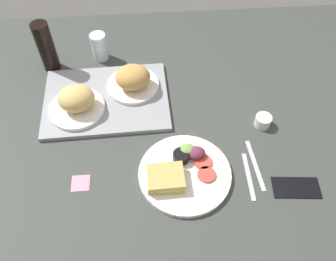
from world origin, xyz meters
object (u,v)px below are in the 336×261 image
Objects in this scene: bread_plate_far at (133,80)px; drinking_glass at (99,47)px; bread_plate_near at (76,102)px; sticky_note at (80,183)px; cell_phone at (296,187)px; plate_with_salad at (183,171)px; soda_bottle at (46,47)px; espresso_cup at (263,121)px; serving_tray at (106,99)px; fork at (249,176)px; knife at (255,165)px.

drinking_glass is (-13.03, 19.71, -0.15)cm from bread_plate_far.
bread_plate_near is 21.74cm from bread_plate_far.
sticky_note is (-4.22, -57.97, -5.56)cm from drinking_glass.
cell_phone is (48.86, -44.91, -5.37)cm from bread_plate_far.
drinking_glass is at bearing 115.79° from plate_with_salad.
soda_bottle reaches higher than drinking_glass.
soda_bottle reaches higher than espresso_cup.
plate_with_salad is (24.81, -33.09, 0.88)cm from serving_tray.
drinking_glass is at bearing 123.47° from bread_plate_far.
fork is at bearing -6.66° from plate_with_salad.
fork is at bearing -1.75° from sticky_note.
bread_plate_near is 3.52× the size of espresso_cup.
cell_phone is (80.94, -60.22, -9.81)cm from soda_bottle.
fork is at bearing -39.33° from soda_bottle.
cell_phone is (10.61, -9.04, 0.15)cm from knife.
sticky_note is (-52.51, 1.61, -0.19)cm from fork.
soda_bottle is (-21.87, 19.67, 9.41)cm from serving_tray.
drinking_glass is (-27.63, 57.17, 3.94)cm from plate_with_salad.
cell_phone is (68.55, -35.69, -5.32)cm from bread_plate_near.
bread_plate_near is at bearing -152.90° from serving_tray.
knife is at bearing -24.70° from bread_plate_near.
serving_tray is 24.72cm from drinking_glass.
soda_bottle is 101.36cm from cell_phone.
fork is (45.46, -35.50, -0.55)cm from serving_tray.
drinking_glass reaches higher than espresso_cup.
bread_plate_near is at bearing 94.79° from sticky_note.
plate_with_salad reaches higher than sticky_note.
soda_bottle is at bearing 116.80° from bread_plate_near.
bread_plate_near reaches higher than cell_phone.
fork is at bearing -48.52° from bread_plate_far.
bread_plate_near is 1.02× the size of bread_plate_far.
serving_tray is 2.65× the size of fork.
plate_with_salad is 1.42× the size of soda_bottle.
sticky_note is at bearing -101.74° from serving_tray.
espresso_cup is at bearing -24.16° from knife.
bread_plate_near is 1.37× the size of cell_phone.
cell_phone is at bearing -12.27° from plate_with_salad.
bread_plate_far is at bearing 42.98° from knife.
sticky_note is at bearing -114.27° from bread_plate_far.
cell_phone is 2.57× the size of sticky_note.
cell_phone is 66.45cm from sticky_note.
drinking_glass is at bearing 145.52° from espresso_cup.
fork is 14.51cm from cell_phone.
bread_plate_near reaches higher than espresso_cup.
bread_plate_near is 1.75× the size of drinking_glass.
bread_plate_far is 1.34× the size of cell_phone.
espresso_cup is 1.00× the size of sticky_note.
plate_with_salad is at bearing -48.51° from soda_bottle.
cell_phone is (34.26, -7.45, -1.28)cm from plate_with_salad.
sticky_note is (2.44, -29.04, -5.66)cm from bread_plate_near.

